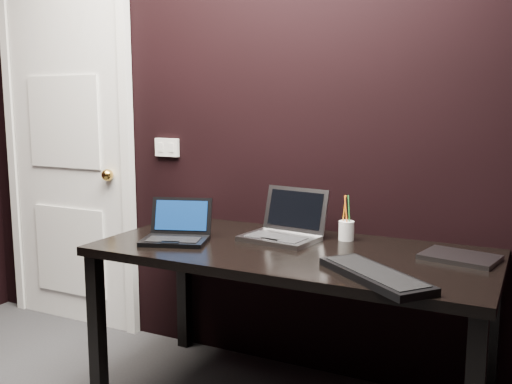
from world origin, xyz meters
The scene contains 11 objects.
wall_back centered at (0.00, 1.80, 1.30)m, with size 4.00×4.00×0.00m, color black.
door centered at (-1.35, 1.78, 1.04)m, with size 0.99×0.10×2.14m.
wall_switch centered at (-0.62, 1.79, 1.12)m, with size 0.15×0.02×0.10m.
desk centered at (0.30, 1.40, 0.66)m, with size 1.70×0.80×0.74m.
netbook centered at (-0.22, 1.29, 0.78)m, with size 0.35×0.33×0.18m.
silver_laptop centered at (0.20, 1.54, 0.78)m, with size 0.36×0.34×0.23m.
ext_keyboard centered at (0.74, 1.13, 0.76)m, with size 0.48×0.43×0.03m.
closed_laptop centered at (0.98, 1.54, 0.75)m, with size 0.32×0.26×0.02m.
desk_phone centered at (-0.43, 1.61, 0.78)m, with size 0.24×0.22×0.12m.
mobile_phone centered at (-0.41, 1.48, 0.78)m, with size 0.06×0.06×0.10m.
pen_cup centered at (0.47, 1.65, 0.79)m, with size 0.09×0.09×0.21m.
Camera 1 is at (1.24, -0.81, 1.36)m, focal length 40.00 mm.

